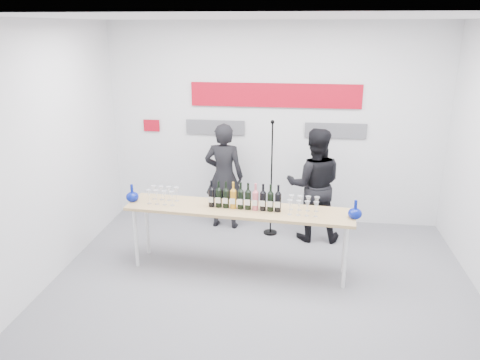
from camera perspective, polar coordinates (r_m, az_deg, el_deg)
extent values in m
plane|color=slate|center=(5.73, 2.63, -12.37)|extent=(5.00, 5.00, 0.00)
cube|color=silver|center=(7.06, 4.24, 6.67)|extent=(5.00, 0.04, 3.00)
cube|color=#A70718|center=(6.96, 4.32, 10.26)|extent=(2.50, 0.02, 0.35)
cube|color=#59595E|center=(7.15, -3.04, 6.43)|extent=(0.90, 0.02, 0.22)
cube|color=#59595E|center=(7.05, 11.57, 5.92)|extent=(0.90, 0.02, 0.22)
cube|color=#A70718|center=(7.40, -10.73, 6.54)|extent=(0.25, 0.02, 0.18)
cube|color=tan|center=(5.66, -0.13, -3.62)|extent=(2.78, 0.75, 0.04)
cylinder|color=silver|center=(6.04, -12.59, -6.88)|extent=(0.05, 0.05, 0.79)
cylinder|color=silver|center=(5.56, 12.69, -9.17)|extent=(0.05, 0.05, 0.79)
cylinder|color=silver|center=(6.34, -11.26, -5.52)|extent=(0.05, 0.05, 0.79)
cylinder|color=silver|center=(5.89, 12.66, -7.54)|extent=(0.05, 0.05, 0.79)
imported|color=black|center=(6.93, -1.96, 0.46)|extent=(0.60, 0.42, 1.59)
imported|color=black|center=(6.59, 9.03, -0.61)|extent=(0.80, 0.63, 1.61)
cylinder|color=black|center=(6.97, 3.70, -6.39)|extent=(0.20, 0.20, 0.02)
cylinder|color=black|center=(6.67, 3.84, -0.03)|extent=(0.02, 0.02, 1.65)
sphere|color=black|center=(6.42, 3.99, 7.07)|extent=(0.05, 0.05, 0.05)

